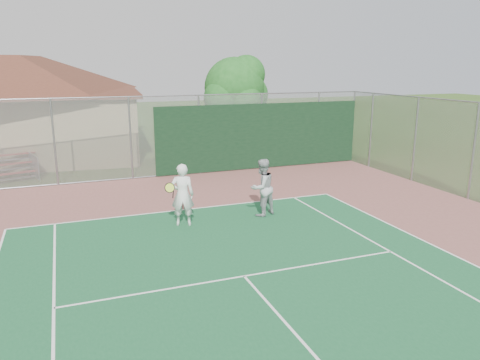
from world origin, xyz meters
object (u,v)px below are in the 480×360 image
object	(u,v)px
clubhouse	(2,97)
tree	(236,90)
player_grey_back	(262,188)
bleachers	(1,168)
player_white_front	(182,195)

from	to	relation	value
clubhouse	tree	world-z (taller)	clubhouse
tree	player_grey_back	bearing A→B (deg)	-106.02
bleachers	player_white_front	world-z (taller)	player_white_front
tree	player_grey_back	xyz separation A→B (m)	(-3.00, -10.44, -2.55)
clubhouse	player_white_front	xyz separation A→B (m)	(5.98, -13.90, -2.20)
bleachers	tree	bearing A→B (deg)	-4.84
tree	player_grey_back	world-z (taller)	tree
tree	bleachers	bearing A→B (deg)	-170.00
bleachers	player_grey_back	xyz separation A→B (m)	(8.40, -8.43, 0.40)
clubhouse	player_white_front	bearing A→B (deg)	-61.14
bleachers	player_grey_back	distance (m)	11.91
tree	player_white_front	xyz separation A→B (m)	(-5.63, -10.48, -2.52)
clubhouse	bleachers	bearing A→B (deg)	-82.23
player_grey_back	player_white_front	bearing A→B (deg)	-20.59
tree	player_white_front	size ratio (longest dim) A/B	2.77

